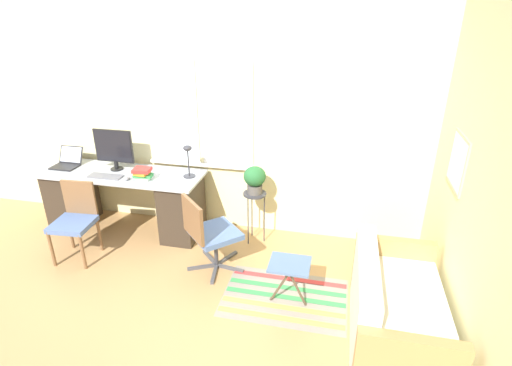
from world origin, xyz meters
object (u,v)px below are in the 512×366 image
object	(u,v)px
keyboard	(105,176)
book_stack	(143,173)
office_chair_swivel	(209,232)
folding_stool	(290,268)
desk_chair_wooden	(75,219)
monitor	(114,148)
desk_lamp	(188,156)
plant_stand	(255,199)
couch_loveseat	(393,313)
mouse	(128,179)
laptop	(67,162)
potted_plant	(255,178)

from	to	relation	value
keyboard	book_stack	bearing A→B (deg)	3.13
keyboard	office_chair_swivel	world-z (taller)	office_chair_swivel
folding_stool	desk_chair_wooden	bearing A→B (deg)	173.22
monitor	desk_lamp	distance (m)	0.96
book_stack	folding_stool	size ratio (longest dim) A/B	0.48
monitor	plant_stand	distance (m)	1.82
office_chair_swivel	plant_stand	xyz separation A→B (m)	(0.34, 0.67, 0.11)
monitor	desk_chair_wooden	size ratio (longest dim) A/B	0.59
couch_loveseat	monitor	bearing A→B (deg)	68.24
book_stack	couch_loveseat	world-z (taller)	book_stack
monitor	office_chair_swivel	bearing A→B (deg)	-25.50
keyboard	mouse	distance (m)	0.30
folding_stool	mouse	bearing A→B (deg)	159.24
monitor	desk_chair_wooden	distance (m)	0.96
laptop	potted_plant	bearing A→B (deg)	0.72
keyboard	office_chair_swivel	distance (m)	1.51
office_chair_swivel	monitor	bearing A→B (deg)	19.60
book_stack	monitor	bearing A→B (deg)	154.56
book_stack	folding_stool	bearing A→B (deg)	-23.74
keyboard	book_stack	world-z (taller)	book_stack
desk_lamp	potted_plant	bearing A→B (deg)	0.97
office_chair_swivel	couch_loveseat	bearing A→B (deg)	-153.63
monitor	book_stack	distance (m)	0.56
book_stack	office_chair_swivel	bearing A→B (deg)	-25.54
laptop	folding_stool	world-z (taller)	laptop
potted_plant	folding_stool	world-z (taller)	potted_plant
monitor	folding_stool	xyz separation A→B (m)	(2.32, -1.04, -0.65)
couch_loveseat	desk_lamp	bearing A→B (deg)	60.74
laptop	desk_lamp	size ratio (longest dim) A/B	0.83
desk_lamp	desk_chair_wooden	size ratio (longest dim) A/B	0.45
couch_loveseat	mouse	bearing A→B (deg)	70.83
keyboard	folding_stool	xyz separation A→B (m)	(2.32, -0.79, -0.38)
folding_stool	book_stack	bearing A→B (deg)	156.26
desk_lamp	desk_chair_wooden	distance (m)	1.42
mouse	potted_plant	distance (m)	1.48
laptop	plant_stand	xyz separation A→B (m)	(2.42, 0.03, -0.26)
desk_chair_wooden	potted_plant	size ratio (longest dim) A/B	2.63
book_stack	folding_stool	world-z (taller)	book_stack
office_chair_swivel	folding_stool	xyz separation A→B (m)	(0.91, -0.36, -0.04)
plant_stand	office_chair_swivel	bearing A→B (deg)	-117.07
potted_plant	keyboard	bearing A→B (deg)	-172.00
keyboard	book_stack	size ratio (longest dim) A/B	1.84
laptop	couch_loveseat	bearing A→B (deg)	-17.87
monitor	book_stack	bearing A→B (deg)	-25.44
plant_stand	potted_plant	xyz separation A→B (m)	(0.00, 0.00, 0.26)
couch_loveseat	potted_plant	size ratio (longest dim) A/B	4.08
mouse	desk_chair_wooden	world-z (taller)	desk_chair_wooden
monitor	potted_plant	xyz separation A→B (m)	(1.75, -0.00, -0.23)
book_stack	keyboard	bearing A→B (deg)	-176.87
book_stack	office_chair_swivel	distance (m)	1.12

